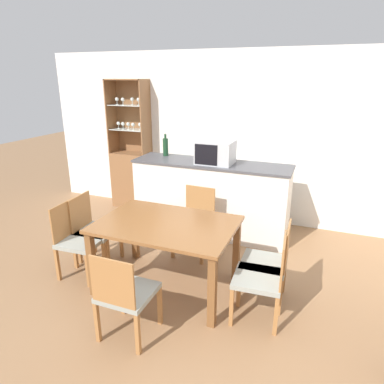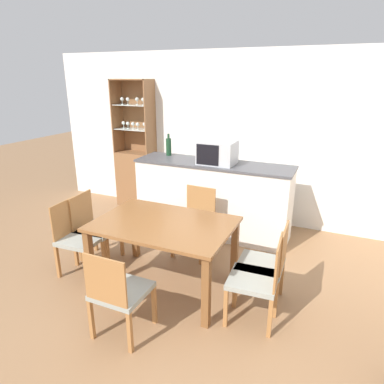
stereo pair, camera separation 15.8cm
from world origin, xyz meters
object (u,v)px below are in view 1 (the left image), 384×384
(dining_chair_head_near, at_px, (125,294))
(wine_bottle, at_px, (166,147))
(dining_chair_side_right_near, at_px, (263,278))
(dining_chair_side_left_far, at_px, (94,230))
(dining_table, at_px, (166,232))
(dining_chair_head_far, at_px, (195,221))
(dining_chair_side_right_far, at_px, (268,262))
(dining_chair_side_left_near, at_px, (78,240))
(display_cabinet, at_px, (132,170))
(microwave, at_px, (215,152))

(dining_chair_head_near, xyz_separation_m, wine_bottle, (-0.79, 2.45, 0.75))
(dining_chair_side_right_near, xyz_separation_m, dining_chair_side_left_far, (-2.08, 0.28, 0.00))
(dining_chair_side_left_far, xyz_separation_m, wine_bottle, (0.25, 1.49, 0.75))
(dining_table, relative_size, dining_chair_head_near, 1.67)
(dining_chair_head_far, xyz_separation_m, dining_chair_side_right_near, (1.04, -0.96, 0.00))
(dining_chair_side_left_far, bearing_deg, dining_chair_side_right_near, 78.14)
(dining_chair_side_right_near, bearing_deg, wine_bottle, 41.86)
(dining_chair_side_right_far, bearing_deg, dining_chair_side_right_near, 178.13)
(dining_table, distance_m, dining_chair_side_right_far, 1.07)
(dining_chair_side_right_near, height_order, dining_chair_side_left_near, same)
(dining_chair_head_far, bearing_deg, dining_chair_head_near, 92.79)
(display_cabinet, height_order, dining_table, display_cabinet)
(dining_chair_side_left_near, bearing_deg, dining_table, 94.93)
(microwave, xyz_separation_m, wine_bottle, (-0.84, 0.19, -0.02))
(dining_chair_head_far, xyz_separation_m, microwave, (0.05, 0.63, 0.77))
(dining_chair_side_right_far, relative_size, microwave, 1.74)
(dining_chair_head_near, height_order, microwave, microwave)
(dining_chair_side_right_near, relative_size, microwave, 1.74)
(dining_table, height_order, dining_chair_head_near, dining_chair_head_near)
(display_cabinet, bearing_deg, wine_bottle, -23.83)
(dining_table, distance_m, microwave, 1.55)
(dining_chair_side_right_near, xyz_separation_m, dining_chair_side_left_near, (-2.08, -0.01, 0.00))
(dining_chair_head_near, bearing_deg, dining_table, 90.08)
(dining_chair_side_right_far, relative_size, dining_chair_side_right_near, 1.00)
(dining_chair_head_near, bearing_deg, dining_chair_side_right_near, 33.06)
(dining_chair_head_far, bearing_deg, dining_chair_side_right_near, 140.14)
(dining_chair_side_right_near, bearing_deg, dining_table, 78.29)
(dining_chair_side_right_far, bearing_deg, dining_table, 96.17)
(display_cabinet, relative_size, dining_chair_side_right_near, 2.52)
(dining_chair_side_left_near, xyz_separation_m, wine_bottle, (0.25, 1.78, 0.75))
(display_cabinet, relative_size, dining_chair_side_left_far, 2.52)
(display_cabinet, distance_m, dining_chair_side_right_far, 3.25)
(dining_chair_head_far, distance_m, dining_chair_side_right_near, 1.41)
(dining_table, distance_m, dining_chair_side_left_near, 1.07)
(dining_table, height_order, wine_bottle, wine_bottle)
(display_cabinet, bearing_deg, dining_chair_side_left_near, -74.84)
(dining_table, distance_m, dining_chair_head_far, 0.84)
(wine_bottle, bearing_deg, dining_chair_side_left_far, -99.49)
(display_cabinet, distance_m, dining_chair_head_far, 2.02)
(dining_chair_head_far, bearing_deg, microwave, -91.44)
(dining_chair_side_right_far, xyz_separation_m, dining_chair_head_near, (-1.04, -0.96, 0.00))
(dining_chair_head_far, height_order, wine_bottle, wine_bottle)
(microwave, distance_m, wine_bottle, 0.86)
(dining_chair_head_far, xyz_separation_m, dining_chair_head_near, (-0.00, -1.63, 0.00))
(dining_chair_head_far, bearing_deg, dining_table, 92.71)
(dining_chair_side_right_near, bearing_deg, dining_chair_side_left_far, 78.29)
(dining_chair_side_left_far, xyz_separation_m, microwave, (1.09, 1.30, 0.77))
(dining_chair_side_right_near, distance_m, dining_chair_head_near, 1.24)
(dining_chair_side_right_far, xyz_separation_m, dining_chair_side_right_near, (-0.00, -0.29, 0.00))
(microwave, relative_size, wine_bottle, 1.50)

